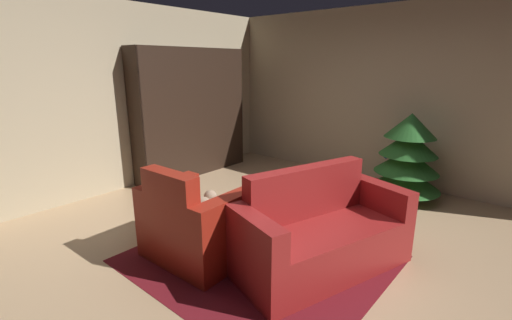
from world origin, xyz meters
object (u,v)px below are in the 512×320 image
(bookshelf_unit, at_px, (197,114))
(book_stack_on_table, at_px, (243,208))
(couch_red, at_px, (321,236))
(coffee_table, at_px, (249,215))
(armchair_red, at_px, (193,226))
(decorated_tree, at_px, (407,157))
(bottle_on_table, at_px, (249,210))

(bookshelf_unit, xyz_separation_m, book_stack_on_table, (2.45, -1.55, -0.53))
(couch_red, bearing_deg, bookshelf_unit, 158.32)
(bookshelf_unit, bearing_deg, book_stack_on_table, -32.27)
(bookshelf_unit, distance_m, couch_red, 3.47)
(bookshelf_unit, distance_m, coffee_table, 2.99)
(armchair_red, bearing_deg, bookshelf_unit, 138.28)
(decorated_tree, bearing_deg, couch_red, -89.89)
(armchair_red, bearing_deg, bottle_on_table, 25.79)
(couch_red, height_order, decorated_tree, decorated_tree)
(armchair_red, xyz_separation_m, book_stack_on_table, (0.31, 0.36, 0.16))
(armchair_red, relative_size, bottle_on_table, 3.84)
(decorated_tree, bearing_deg, book_stack_on_table, -105.22)
(bookshelf_unit, height_order, book_stack_on_table, bookshelf_unit)
(couch_red, relative_size, book_stack_on_table, 8.79)
(bookshelf_unit, xyz_separation_m, coffee_table, (2.51, -1.51, -0.60))
(bottle_on_table, height_order, decorated_tree, decorated_tree)
(coffee_table, height_order, book_stack_on_table, book_stack_on_table)
(armchair_red, xyz_separation_m, decorated_tree, (1.01, 2.93, 0.27))
(coffee_table, height_order, bottle_on_table, bottle_on_table)
(coffee_table, xyz_separation_m, decorated_tree, (0.64, 2.53, 0.19))
(bookshelf_unit, height_order, armchair_red, bookshelf_unit)
(bookshelf_unit, xyz_separation_m, bottle_on_table, (2.64, -1.67, -0.46))
(bookshelf_unit, height_order, bottle_on_table, bookshelf_unit)
(bookshelf_unit, xyz_separation_m, decorated_tree, (3.15, 1.02, -0.41))
(couch_red, relative_size, coffee_table, 2.34)
(book_stack_on_table, xyz_separation_m, bottle_on_table, (0.19, -0.12, 0.07))
(bookshelf_unit, relative_size, coffee_table, 2.77)
(armchair_red, height_order, book_stack_on_table, armchair_red)
(bookshelf_unit, bearing_deg, armchair_red, -41.72)
(book_stack_on_table, bearing_deg, bottle_on_table, -32.84)
(armchair_red, bearing_deg, coffee_table, 47.75)
(coffee_table, distance_m, bottle_on_table, 0.25)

